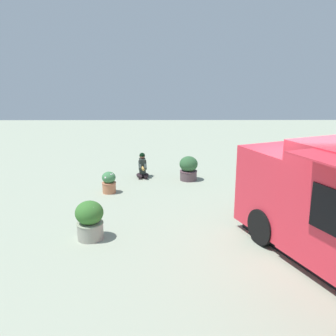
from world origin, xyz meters
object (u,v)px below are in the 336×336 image
(person_customer, at_px, (142,168))
(planter_flowering_far, at_px, (109,182))
(planter_flowering_side, at_px, (90,220))
(planter_flowering_near, at_px, (189,168))

(person_customer, height_order, planter_flowering_far, person_customer)
(planter_flowering_side, bearing_deg, person_customer, -10.03)
(planter_flowering_far, bearing_deg, planter_flowering_side, -179.05)
(person_customer, relative_size, planter_flowering_side, 0.98)
(person_customer, height_order, planter_flowering_near, person_customer)
(person_customer, bearing_deg, planter_flowering_far, 151.88)
(person_customer, distance_m, planter_flowering_side, 4.97)
(planter_flowering_near, height_order, planter_flowering_far, planter_flowering_near)
(planter_flowering_near, relative_size, planter_flowering_side, 0.94)
(person_customer, xyz_separation_m, planter_flowering_side, (-4.89, 0.87, 0.13))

